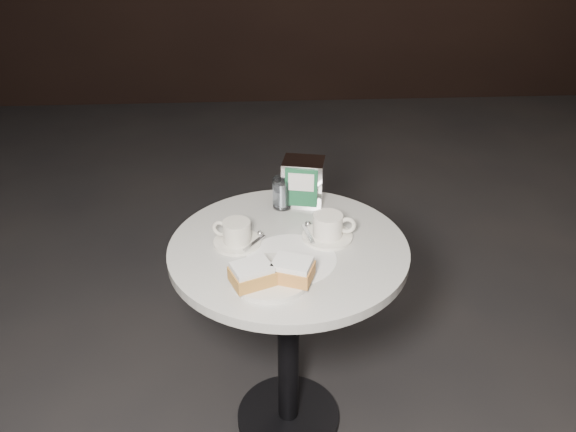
% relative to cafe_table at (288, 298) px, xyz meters
% --- Properties ---
extents(ground, '(7.00, 7.00, 0.00)m').
position_rel_cafe_table_xyz_m(ground, '(0.00, 0.00, -0.55)').
color(ground, black).
rests_on(ground, ground).
extents(cafe_table, '(0.70, 0.70, 0.74)m').
position_rel_cafe_table_xyz_m(cafe_table, '(0.00, 0.00, 0.00)').
color(cafe_table, black).
rests_on(cafe_table, ground).
extents(sugar_spill, '(0.28, 0.28, 0.00)m').
position_rel_cafe_table_xyz_m(sugar_spill, '(0.00, -0.07, 0.20)').
color(sugar_spill, white).
rests_on(sugar_spill, cafe_table).
extents(beignet_plate, '(0.23, 0.23, 0.07)m').
position_rel_cafe_table_xyz_m(beignet_plate, '(-0.06, -0.18, 0.23)').
color(beignet_plate, silver).
rests_on(beignet_plate, cafe_table).
extents(coffee_cup_left, '(0.18, 0.18, 0.07)m').
position_rel_cafe_table_xyz_m(coffee_cup_left, '(-0.15, 0.02, 0.23)').
color(coffee_cup_left, silver).
rests_on(coffee_cup_left, cafe_table).
extents(coffee_cup_right, '(0.16, 0.16, 0.08)m').
position_rel_cafe_table_xyz_m(coffee_cup_right, '(0.12, 0.03, 0.23)').
color(coffee_cup_right, white).
rests_on(coffee_cup_right, cafe_table).
extents(water_glass_left, '(0.07, 0.07, 0.10)m').
position_rel_cafe_table_xyz_m(water_glass_left, '(-0.01, 0.23, 0.25)').
color(water_glass_left, white).
rests_on(water_glass_left, cafe_table).
extents(water_glass_right, '(0.09, 0.09, 0.12)m').
position_rel_cafe_table_xyz_m(water_glass_right, '(0.07, 0.25, 0.26)').
color(water_glass_right, silver).
rests_on(water_glass_right, cafe_table).
extents(napkin_dispenser, '(0.15, 0.13, 0.15)m').
position_rel_cafe_table_xyz_m(napkin_dispenser, '(0.06, 0.25, 0.27)').
color(napkin_dispenser, silver).
rests_on(napkin_dispenser, cafe_table).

